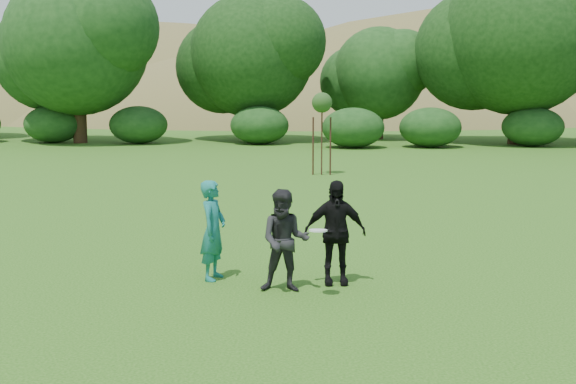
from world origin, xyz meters
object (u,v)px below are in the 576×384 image
object	(u,v)px
player_black	(335,232)
sapling	(322,105)
player_grey	(285,241)
player_teal	(213,230)

from	to	relation	value
player_black	sapling	size ratio (longest dim) A/B	0.58
player_grey	player_teal	bearing A→B (deg)	153.74
player_teal	player_black	bearing A→B (deg)	-82.07
player_grey	sapling	world-z (taller)	sapling
sapling	player_black	bearing A→B (deg)	-87.36
player_black	sapling	xyz separation A→B (m)	(-0.64, 13.80, 1.59)
player_teal	player_black	size ratio (longest dim) A/B	0.97
player_grey	player_black	distance (m)	0.89
player_teal	player_grey	size ratio (longest dim) A/B	1.03
player_grey	player_black	size ratio (longest dim) A/B	0.95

